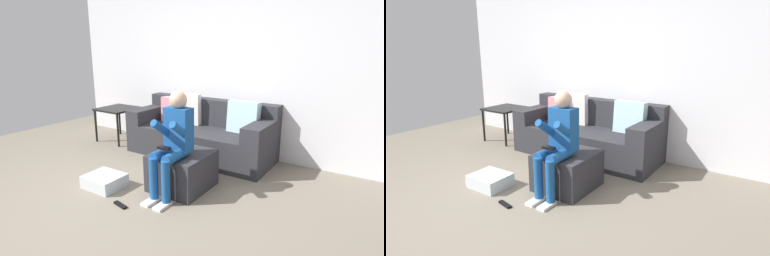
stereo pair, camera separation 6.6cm
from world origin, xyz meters
The scene contains 8 objects.
ground_plane centered at (0.00, 0.00, 0.00)m, with size 7.40×7.40×0.00m, color slate.
wall_back centered at (0.00, 2.39, 1.36)m, with size 5.69×0.10×2.71m, color silver.
couch_sectional centered at (-0.07, 1.97, 0.34)m, with size 2.17×0.85×0.91m.
ottoman centered at (0.34, 0.89, 0.22)m, with size 0.60×0.66×0.43m, color #2D2D33.
person_seated centered at (0.35, 0.70, 0.64)m, with size 0.29×0.61×1.15m.
storage_bin centered at (-0.44, 0.40, 0.07)m, with size 0.43×0.37×0.15m, color silver.
side_table centered at (-1.68, 1.85, 0.50)m, with size 0.59×0.62×0.58m.
remote_near_ottoman centered at (0.05, 0.17, 0.01)m, with size 0.19×0.05×0.02m, color black.
Camera 2 is at (2.33, -1.83, 1.62)m, focal length 29.13 mm.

